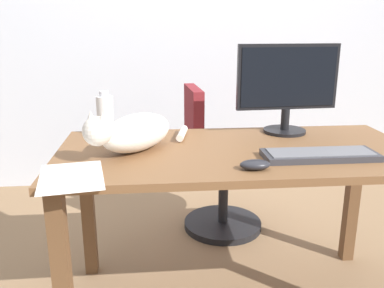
{
  "coord_description": "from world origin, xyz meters",
  "views": [
    {
      "loc": [
        -0.34,
        -1.61,
        1.23
      ],
      "look_at": [
        -0.2,
        -0.11,
        0.79
      ],
      "focal_mm": 38.47,
      "sensor_mm": 36.0,
      "label": 1
    }
  ],
  "objects_px": {
    "office_chair": "(216,171)",
    "cat": "(133,132)",
    "computer_mouse": "(255,165)",
    "water_bottle": "(105,116)",
    "monitor": "(287,85)",
    "keyboard": "(320,155)"
  },
  "relations": [
    {
      "from": "office_chair",
      "to": "computer_mouse",
      "type": "distance_m",
      "value": 1.04
    },
    {
      "from": "keyboard",
      "to": "office_chair",
      "type": "bearing_deg",
      "value": 107.63
    },
    {
      "from": "keyboard",
      "to": "computer_mouse",
      "type": "bearing_deg",
      "value": -159.54
    },
    {
      "from": "computer_mouse",
      "to": "water_bottle",
      "type": "bearing_deg",
      "value": 138.31
    },
    {
      "from": "cat",
      "to": "computer_mouse",
      "type": "relative_size",
      "value": 4.42
    },
    {
      "from": "keyboard",
      "to": "water_bottle",
      "type": "relative_size",
      "value": 2.09
    },
    {
      "from": "office_chair",
      "to": "computer_mouse",
      "type": "xyz_separation_m",
      "value": [
        -0.01,
        -0.97,
        0.38
      ]
    },
    {
      "from": "cat",
      "to": "computer_mouse",
      "type": "xyz_separation_m",
      "value": [
        0.44,
        -0.26,
        -0.06
      ]
    },
    {
      "from": "computer_mouse",
      "to": "water_bottle",
      "type": "height_order",
      "value": "water_bottle"
    },
    {
      "from": "monitor",
      "to": "keyboard",
      "type": "xyz_separation_m",
      "value": [
        0.01,
        -0.4,
        -0.21
      ]
    },
    {
      "from": "keyboard",
      "to": "computer_mouse",
      "type": "height_order",
      "value": "computer_mouse"
    },
    {
      "from": "office_chair",
      "to": "monitor",
      "type": "bearing_deg",
      "value": -60.82
    },
    {
      "from": "monitor",
      "to": "computer_mouse",
      "type": "xyz_separation_m",
      "value": [
        -0.27,
        -0.5,
        -0.21
      ]
    },
    {
      "from": "office_chair",
      "to": "cat",
      "type": "distance_m",
      "value": 0.94
    },
    {
      "from": "office_chair",
      "to": "cat",
      "type": "relative_size",
      "value": 1.83
    },
    {
      "from": "cat",
      "to": "computer_mouse",
      "type": "bearing_deg",
      "value": -30.78
    },
    {
      "from": "computer_mouse",
      "to": "water_bottle",
      "type": "distance_m",
      "value": 0.78
    },
    {
      "from": "monitor",
      "to": "cat",
      "type": "bearing_deg",
      "value": -161.18
    },
    {
      "from": "office_chair",
      "to": "keyboard",
      "type": "distance_m",
      "value": 0.98
    },
    {
      "from": "office_chair",
      "to": "computer_mouse",
      "type": "height_order",
      "value": "office_chair"
    },
    {
      "from": "monitor",
      "to": "cat",
      "type": "height_order",
      "value": "monitor"
    },
    {
      "from": "office_chair",
      "to": "water_bottle",
      "type": "distance_m",
      "value": 0.87
    }
  ]
}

